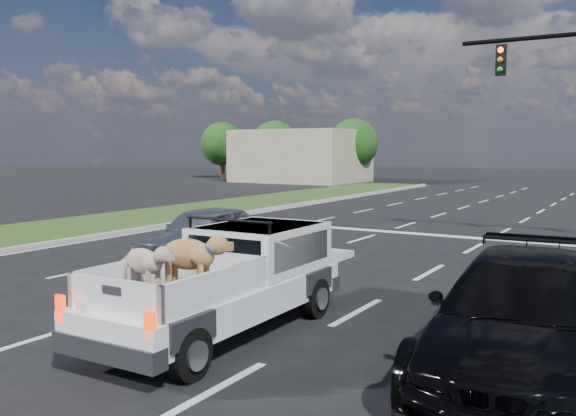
% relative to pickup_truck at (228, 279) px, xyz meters
% --- Properties ---
extents(ground, '(160.00, 160.00, 0.00)m').
position_rel_pickup_truck_xyz_m(ground, '(-0.49, 2.06, -0.83)').
color(ground, black).
rests_on(ground, ground).
extents(road_markings, '(17.75, 60.00, 0.01)m').
position_rel_pickup_truck_xyz_m(road_markings, '(-0.49, 8.63, -0.83)').
color(road_markings, silver).
rests_on(road_markings, ground).
extents(grass_median_left, '(5.00, 60.00, 0.10)m').
position_rel_pickup_truck_xyz_m(grass_median_left, '(-11.99, 8.06, -0.78)').
color(grass_median_left, '#224114').
rests_on(grass_median_left, ground).
extents(curb_left, '(0.15, 60.00, 0.14)m').
position_rel_pickup_truck_xyz_m(curb_left, '(-9.54, 8.06, -0.76)').
color(curb_left, '#ABA39C').
rests_on(curb_left, ground).
extents(building_left, '(10.00, 8.00, 4.40)m').
position_rel_pickup_truck_xyz_m(building_left, '(-20.49, 38.06, 1.37)').
color(building_left, tan).
rests_on(building_left, ground).
extents(tree_far_a, '(4.20, 4.20, 5.40)m').
position_rel_pickup_truck_xyz_m(tree_far_a, '(-30.49, 40.06, 2.45)').
color(tree_far_a, '#332114').
rests_on(tree_far_a, ground).
extents(tree_far_b, '(4.20, 4.20, 5.40)m').
position_rel_pickup_truck_xyz_m(tree_far_b, '(-24.49, 40.06, 2.45)').
color(tree_far_b, '#332114').
rests_on(tree_far_b, ground).
extents(tree_far_c, '(4.20, 4.20, 5.40)m').
position_rel_pickup_truck_xyz_m(tree_far_c, '(-16.49, 40.06, 2.45)').
color(tree_far_c, '#332114').
rests_on(tree_far_c, ground).
extents(pickup_truck, '(1.84, 4.77, 1.78)m').
position_rel_pickup_truck_xyz_m(pickup_truck, '(0.00, 0.00, 0.00)').
color(pickup_truck, black).
rests_on(pickup_truck, ground).
extents(silver_sedan, '(1.69, 4.17, 1.42)m').
position_rel_pickup_truck_xyz_m(silver_sedan, '(-4.05, 4.48, -0.12)').
color(silver_sedan, silver).
rests_on(silver_sedan, ground).
extents(black_coupe, '(2.49, 5.39, 1.52)m').
position_rel_pickup_truck_xyz_m(black_coupe, '(4.31, 0.33, -0.07)').
color(black_coupe, black).
rests_on(black_coupe, ground).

